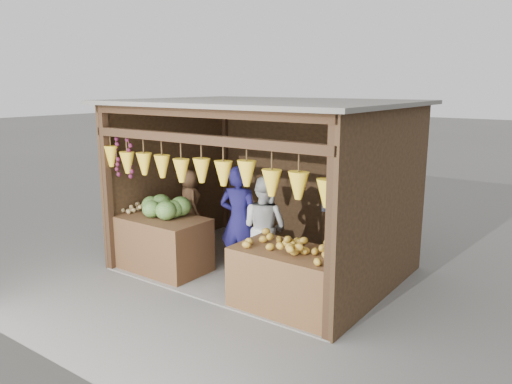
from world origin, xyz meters
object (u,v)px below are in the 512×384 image
(counter_left, at_px, (162,244))
(vendor_seated, at_px, (190,202))
(man_standing, at_px, (239,221))
(counter_right, at_px, (289,280))
(woman_standing, at_px, (264,227))

(counter_left, relative_size, vendor_seated, 1.28)
(vendor_seated, bearing_deg, counter_left, 139.27)
(counter_left, relative_size, man_standing, 0.85)
(counter_left, distance_m, vendor_seated, 1.14)
(man_standing, bearing_deg, counter_right, 141.51)
(counter_right, bearing_deg, man_standing, 155.41)
(counter_right, relative_size, vendor_seated, 1.29)
(man_standing, bearing_deg, woman_standing, -169.21)
(counter_left, distance_m, counter_right, 2.40)
(vendor_seated, bearing_deg, woman_standing, -157.86)
(counter_left, xyz_separation_m, man_standing, (1.12, 0.55, 0.43))
(man_standing, bearing_deg, counter_left, 12.12)
(man_standing, height_order, woman_standing, man_standing)
(woman_standing, xyz_separation_m, vendor_seated, (-1.80, 0.29, 0.09))
(man_standing, xyz_separation_m, woman_standing, (0.36, 0.16, -0.08))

